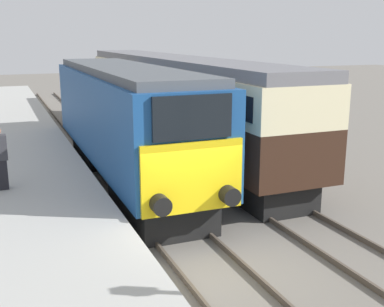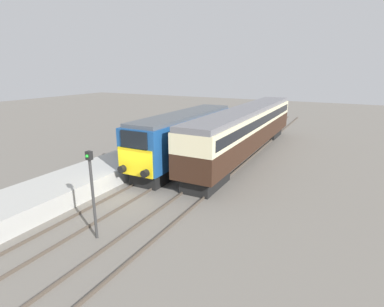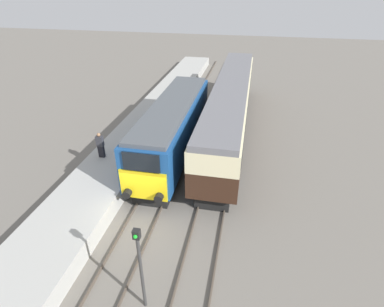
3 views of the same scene
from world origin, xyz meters
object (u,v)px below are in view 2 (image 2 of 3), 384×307
passenger_carriage (247,126)px  person_on_platform (121,143)px  locomotive (185,137)px  signal_post (92,188)px

passenger_carriage → person_on_platform: bearing=-135.1°
locomotive → signal_post: (1.70, -11.11, 0.14)m
person_on_platform → locomotive: bearing=32.6°
locomotive → signal_post: bearing=-81.3°
locomotive → signal_post: 11.24m
passenger_carriage → person_on_platform: passenger_carriage is taller
locomotive → passenger_carriage: size_ratio=0.60×
locomotive → person_on_platform: (-4.08, -2.61, -0.37)m
locomotive → passenger_carriage: (3.40, 4.84, 0.29)m
person_on_platform → passenger_carriage: bearing=44.9°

